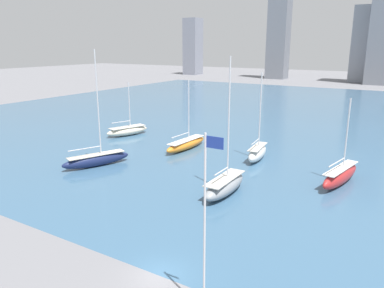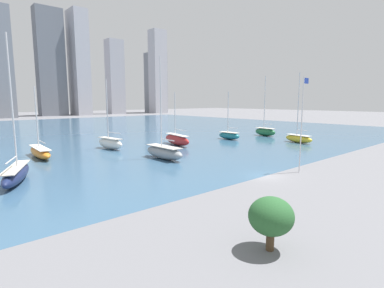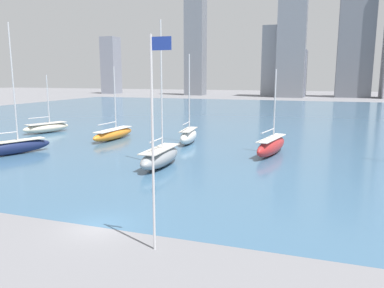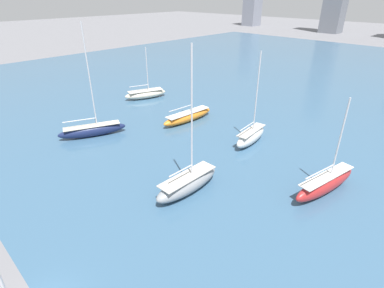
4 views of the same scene
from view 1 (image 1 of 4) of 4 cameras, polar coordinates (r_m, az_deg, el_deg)
name	(u,v)px [view 1 (image 1 of 4)]	position (r m, az deg, el deg)	size (l,w,h in m)	color
ground_plane	(159,276)	(30.31, -5.07, -19.34)	(500.00, 500.00, 0.00)	slate
harbor_water	(338,121)	(92.86, 21.36, 3.28)	(180.00, 140.00, 0.00)	#385B7A
flag_pole	(205,221)	(23.38, 2.06, -11.72)	(1.24, 0.14, 12.12)	silver
sailboat_cream	(127,131)	(73.78, -9.81, 2.03)	(5.27, 9.07, 10.19)	beige
sailboat_orange	(186,144)	(62.88, -0.90, 0.02)	(2.61, 10.56, 11.48)	orange
sailboat_white	(257,152)	(57.79, 9.93, -1.28)	(2.68, 7.62, 13.12)	white
sailboat_gray	(225,185)	(44.17, 5.01, -6.27)	(2.44, 8.81, 15.86)	gray
sailboat_navy	(96,159)	(55.85, -14.36, -2.25)	(5.62, 9.97, 16.48)	#19234C
sailboat_red	(340,175)	(50.62, 21.66, -4.48)	(3.56, 10.05, 10.82)	#B72828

